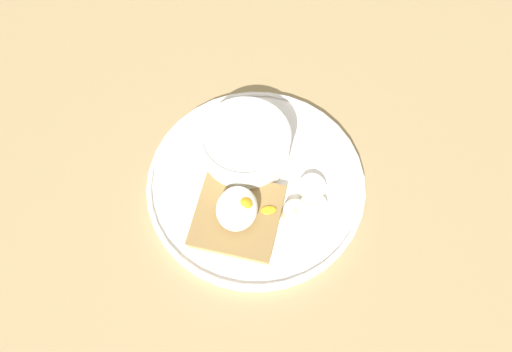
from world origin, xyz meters
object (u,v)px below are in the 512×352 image
object	(u,v)px
poached_egg	(238,208)
oatmeal_bowl	(245,145)
banana_slice_back	(313,206)
toast_slice	(237,216)
banana_slice_front	(312,187)
banana_slice_left	(295,213)

from	to	relation	value
poached_egg	oatmeal_bowl	bearing A→B (deg)	2.59
banana_slice_back	poached_egg	bearing A→B (deg)	106.60
toast_slice	poached_egg	world-z (taller)	poached_egg
toast_slice	poached_egg	size ratio (longest dim) A/B	1.54
oatmeal_bowl	banana_slice_back	world-z (taller)	oatmeal_bowl
toast_slice	banana_slice_back	bearing A→B (deg)	-73.42
poached_egg	banana_slice_front	world-z (taller)	poached_egg
poached_egg	banana_slice_left	size ratio (longest dim) A/B	1.88
banana_slice_front	banana_slice_back	size ratio (longest dim) A/B	1.31
oatmeal_bowl	banana_slice_left	distance (cm)	11.03
oatmeal_bowl	banana_slice_back	bearing A→B (deg)	-123.80
banana_slice_back	banana_slice_front	bearing A→B (deg)	9.19
oatmeal_bowl	poached_egg	size ratio (longest dim) A/B	1.58
poached_egg	banana_slice_left	xyz separation A→B (cm)	(1.36, -7.04, -2.40)
banana_slice_left	banana_slice_back	world-z (taller)	banana_slice_left
oatmeal_bowl	poached_egg	xyz separation A→B (cm)	(-9.23, -0.42, 0.40)
poached_egg	banana_slice_left	world-z (taller)	poached_egg
oatmeal_bowl	poached_egg	bearing A→B (deg)	-177.41
banana_slice_left	banana_slice_back	distance (cm)	2.63
oatmeal_bowl	toast_slice	bearing A→B (deg)	-178.08
toast_slice	banana_slice_back	xyz separation A→B (cm)	(2.79, -9.36, -0.23)
toast_slice	banana_slice_left	world-z (taller)	banana_slice_left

